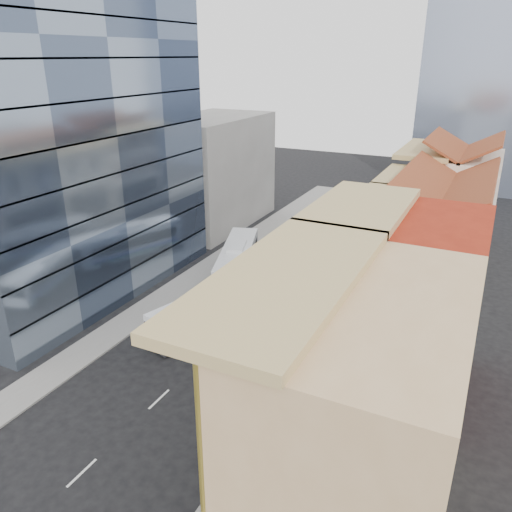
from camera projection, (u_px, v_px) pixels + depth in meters
The scene contains 13 objects.
ground at pixel (68, 486), 26.44m from camera, with size 200.00×200.00×0.00m, color black.
sidewalk_right at pixel (345, 330), 41.23m from camera, with size 3.00×90.00×0.15m, color slate.
sidewalk_left at pixel (174, 290), 48.18m from camera, with size 3.00×90.00×0.15m, color slate.
shophouse_tan at pixel (361, 416), 22.62m from camera, with size 8.00×14.00×12.00m, color tan.
shophouse_red at pixel (410, 305), 32.60m from camera, with size 8.00×10.00×12.00m, color maroon.
shophouse_cream_near at pixel (430, 268), 40.87m from camera, with size 8.00×9.00×10.00m, color white.
shophouse_cream_mid at pixel (444, 235), 48.36m from camera, with size 8.00×9.00×10.00m, color white.
shophouse_cream_far at pixel (456, 203), 56.90m from camera, with size 8.00×12.00×11.00m, color white.
office_tower at pixel (64, 131), 43.56m from camera, with size 12.00×26.00×30.00m, color #3C485F.
office_block_far at pixel (212, 172), 65.28m from camera, with size 10.00×18.00×14.00m, color gray.
bus_left_near at pixel (205, 311), 40.92m from camera, with size 2.44×10.40×3.34m, color silver, non-canonical shape.
bus_left_far at pixel (237, 262), 49.82m from camera, with size 2.87×12.25×3.93m, color silver, non-canonical shape.
bus_right at pixel (319, 295), 43.40m from camera, with size 2.57×10.96×3.52m, color silver, non-canonical shape.
Camera 1 is at (17.74, -13.47, 21.24)m, focal length 35.00 mm.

